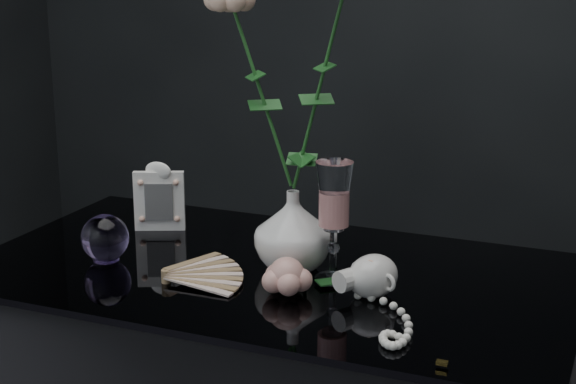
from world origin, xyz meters
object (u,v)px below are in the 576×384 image
at_px(vase, 293,231).
at_px(wine_glass, 334,222).
at_px(loose_rose, 287,276).
at_px(paperweight, 105,238).
at_px(picture_frame, 159,196).
at_px(pearl_jar, 373,274).

relative_size(vase, wine_glass, 0.68).
bearing_deg(loose_rose, wine_glass, 47.22).
xyz_separation_m(wine_glass, paperweight, (-0.41, -0.06, -0.06)).
distance_m(vase, picture_frame, 0.34).
height_order(wine_glass, pearl_jar, wine_glass).
distance_m(picture_frame, loose_rose, 0.42).
height_order(vase, pearl_jar, vase).
bearing_deg(wine_glass, pearl_jar, -25.28).
distance_m(vase, paperweight, 0.34).
bearing_deg(vase, picture_frame, 162.39).
bearing_deg(picture_frame, pearl_jar, -42.34).
relative_size(vase, pearl_jar, 0.55).
xyz_separation_m(picture_frame, paperweight, (0.00, -0.19, -0.03)).
distance_m(wine_glass, pearl_jar, 0.11).
bearing_deg(vase, paperweight, -164.69).
xyz_separation_m(picture_frame, pearl_jar, (0.49, -0.17, -0.03)).
relative_size(picture_frame, pearl_jar, 0.54).
bearing_deg(picture_frame, vase, -41.15).
bearing_deg(wine_glass, loose_rose, -120.25).
distance_m(picture_frame, paperweight, 0.20).
bearing_deg(vase, pearl_jar, -21.11).
xyz_separation_m(loose_rose, pearl_jar, (0.13, 0.05, 0.01)).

